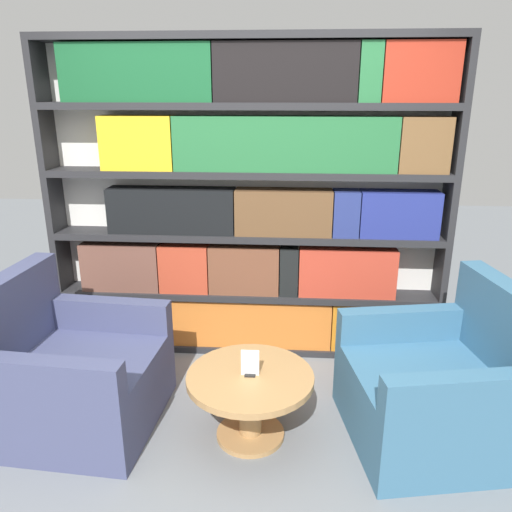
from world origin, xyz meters
name	(u,v)px	position (x,y,z in m)	size (l,w,h in m)	color
ground_plane	(225,472)	(0.00, 0.00, 0.00)	(14.00, 14.00, 0.00)	slate
bookshelf	(254,205)	(0.05, 1.45, 1.19)	(3.01, 0.30, 2.38)	silver
armchair_left	(72,376)	(-1.01, 0.40, 0.32)	(1.00, 0.98, 0.96)	#42476B
armchair_right	(439,390)	(1.24, 0.40, 0.32)	(1.09, 1.07, 0.96)	#386684
coffee_table	(250,393)	(0.12, 0.32, 0.31)	(0.75, 0.75, 0.43)	#AD7F4C
table_sign	(250,365)	(0.12, 0.32, 0.50)	(0.11, 0.06, 0.16)	black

